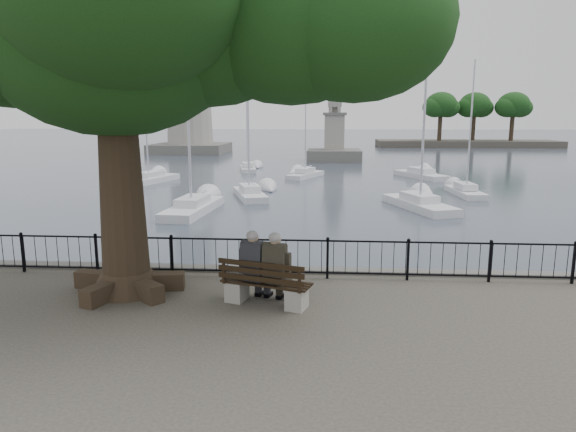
# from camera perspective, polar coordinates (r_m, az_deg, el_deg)

# --- Properties ---
(harbor) EXTENTS (260.00, 260.00, 1.20)m
(harbor) POSITION_cam_1_polar(r_m,az_deg,el_deg) (13.82, 0.15, -8.18)
(harbor) COLOR #53524F
(harbor) RESTS_ON ground
(railing) EXTENTS (22.06, 0.06, 1.00)m
(railing) POSITION_cam_1_polar(r_m,az_deg,el_deg) (13.03, 0.00, -4.50)
(railing) COLOR black
(railing) RESTS_ON ground
(bench) EXTENTS (2.06, 1.15, 1.04)m
(bench) POSITION_cam_1_polar(r_m,az_deg,el_deg) (11.24, -2.54, -8.10)
(bench) COLOR gray
(bench) RESTS_ON ground
(person_left) EXTENTS (0.64, 0.90, 1.65)m
(person_left) POSITION_cam_1_polar(r_m,az_deg,el_deg) (11.32, -3.58, -5.87)
(person_left) COLOR black
(person_left) RESTS_ON ground
(person_right) EXTENTS (0.64, 0.90, 1.65)m
(person_right) POSITION_cam_1_polar(r_m,az_deg,el_deg) (11.12, -1.14, -6.16)
(person_right) COLOR black
(person_right) RESTS_ON ground
(tree) EXTENTS (11.77, 8.22, 9.61)m
(tree) POSITION_cam_1_polar(r_m,az_deg,el_deg) (12.18, -14.68, 21.46)
(tree) COLOR black
(tree) RESTS_ON ground
(lighthouse) EXTENTS (10.07, 10.07, 30.79)m
(lighthouse) POSITION_cam_1_polar(r_m,az_deg,el_deg) (74.88, -11.08, 16.87)
(lighthouse) COLOR #53524F
(lighthouse) RESTS_ON ground
(lion_monument) EXTENTS (6.15, 6.15, 9.04)m
(lion_monument) POSITION_cam_1_polar(r_m,az_deg,el_deg) (60.03, 5.14, 8.29)
(lion_monument) COLOR #53524F
(lion_monument) RESTS_ON ground
(sailboat_a) EXTENTS (2.17, 6.27, 11.08)m
(sailboat_a) POSITION_cam_1_polar(r_m,az_deg,el_deg) (27.81, -10.51, 1.00)
(sailboat_a) COLOR silver
(sailboat_a) RESTS_ON ground
(sailboat_b) EXTENTS (2.96, 5.44, 12.00)m
(sailboat_b) POSITION_cam_1_polar(r_m,az_deg,el_deg) (32.54, -4.26, 2.67)
(sailboat_b) COLOR silver
(sailboat_b) RESTS_ON ground
(sailboat_c) EXTENTS (3.52, 6.21, 12.11)m
(sailboat_c) POSITION_cam_1_polar(r_m,az_deg,el_deg) (29.46, 14.34, 1.45)
(sailboat_c) COLOR silver
(sailboat_c) RESTS_ON ground
(sailboat_d) EXTENTS (1.63, 4.92, 8.70)m
(sailboat_d) POSITION_cam_1_polar(r_m,az_deg,el_deg) (35.44, 19.09, 2.66)
(sailboat_d) COLOR silver
(sailboat_d) RESTS_ON ground
(sailboat_e) EXTENTS (3.20, 6.19, 14.09)m
(sailboat_e) POSITION_cam_1_polar(r_m,az_deg,el_deg) (41.37, -15.07, 4.15)
(sailboat_e) COLOR silver
(sailboat_e) RESTS_ON ground
(sailboat_f) EXTENTS (3.19, 5.06, 10.45)m
(sailboat_f) POSITION_cam_1_polar(r_m,az_deg,el_deg) (43.50, 1.94, 4.75)
(sailboat_f) COLOR silver
(sailboat_f) RESTS_ON ground
(sailboat_g) EXTENTS (3.92, 6.03, 11.50)m
(sailboat_g) POSITION_cam_1_polar(r_m,az_deg,el_deg) (44.44, 14.54, 4.54)
(sailboat_g) COLOR silver
(sailboat_g) RESTS_ON ground
(sailboat_h) EXTENTS (2.19, 4.92, 10.89)m
(sailboat_h) POSITION_cam_1_polar(r_m,az_deg,el_deg) (48.84, -4.47, 5.42)
(sailboat_h) COLOR silver
(sailboat_h) RESTS_ON ground
(far_shore) EXTENTS (30.00, 8.60, 9.18)m
(far_shore) POSITION_cam_1_polar(r_m,az_deg,el_deg) (92.82, 19.73, 9.70)
(far_shore) COLOR #3C382F
(far_shore) RESTS_ON ground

